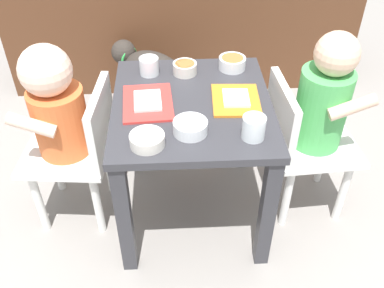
# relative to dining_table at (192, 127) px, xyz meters

# --- Properties ---
(ground_plane) EXTENTS (7.00, 7.00, 0.00)m
(ground_plane) POSITION_rel_dining_table_xyz_m (0.00, 0.00, -0.38)
(ground_plane) COLOR gray
(dining_table) EXTENTS (0.49, 0.54, 0.47)m
(dining_table) POSITION_rel_dining_table_xyz_m (0.00, 0.00, 0.00)
(dining_table) COLOR #333338
(dining_table) RESTS_ON ground
(seated_child_left) EXTENTS (0.31, 0.31, 0.67)m
(seated_child_left) POSITION_rel_dining_table_xyz_m (-0.41, 0.02, 0.05)
(seated_child_left) COLOR white
(seated_child_left) RESTS_ON ground
(seated_child_right) EXTENTS (0.30, 0.30, 0.69)m
(seated_child_right) POSITION_rel_dining_table_xyz_m (0.41, 0.01, 0.05)
(seated_child_right) COLOR white
(seated_child_right) RESTS_ON ground
(dog) EXTENTS (0.38, 0.35, 0.34)m
(dog) POSITION_rel_dining_table_xyz_m (-0.15, 0.60, -0.15)
(dog) COLOR #332D28
(dog) RESTS_ON ground
(food_tray_left) EXTENTS (0.16, 0.21, 0.02)m
(food_tray_left) POSITION_rel_dining_table_xyz_m (-0.14, -0.00, 0.10)
(food_tray_left) COLOR red
(food_tray_left) RESTS_ON dining_table
(food_tray_right) EXTENTS (0.15, 0.18, 0.02)m
(food_tray_right) POSITION_rel_dining_table_xyz_m (0.14, -0.00, 0.10)
(food_tray_right) COLOR orange
(food_tray_right) RESTS_ON dining_table
(water_cup_left) EXTENTS (0.06, 0.06, 0.06)m
(water_cup_left) POSITION_rel_dining_table_xyz_m (-0.13, 0.18, 0.12)
(water_cup_left) COLOR white
(water_cup_left) RESTS_ON dining_table
(water_cup_right) EXTENTS (0.06, 0.06, 0.07)m
(water_cup_right) POSITION_rel_dining_table_xyz_m (0.16, -0.18, 0.12)
(water_cup_right) COLOR white
(water_cup_right) RESTS_ON dining_table
(veggie_bowl_near) EXTENTS (0.10, 0.10, 0.04)m
(veggie_bowl_near) POSITION_rel_dining_table_xyz_m (-0.01, -0.15, 0.11)
(veggie_bowl_near) COLOR white
(veggie_bowl_near) RESTS_ON dining_table
(veggie_bowl_far) EXTENTS (0.09, 0.09, 0.04)m
(veggie_bowl_far) POSITION_rel_dining_table_xyz_m (0.15, 0.20, 0.12)
(veggie_bowl_far) COLOR white
(veggie_bowl_far) RESTS_ON dining_table
(cereal_bowl_right_side) EXTENTS (0.08, 0.08, 0.04)m
(cereal_bowl_right_side) POSITION_rel_dining_table_xyz_m (-0.01, 0.18, 0.11)
(cereal_bowl_right_side) COLOR silver
(cereal_bowl_right_side) RESTS_ON dining_table
(cereal_bowl_left_side) EXTENTS (0.10, 0.10, 0.03)m
(cereal_bowl_left_side) POSITION_rel_dining_table_xyz_m (-0.13, -0.20, 0.11)
(cereal_bowl_left_side) COLOR silver
(cereal_bowl_left_side) RESTS_ON dining_table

